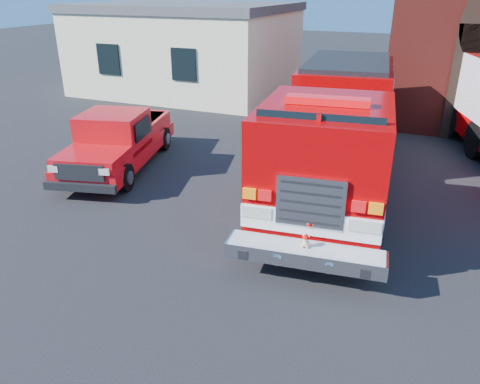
% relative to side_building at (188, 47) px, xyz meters
% --- Properties ---
extents(ground, '(100.00, 100.00, 0.00)m').
position_rel_side_building_xyz_m(ground, '(9.00, -13.00, -2.20)').
color(ground, black).
rests_on(ground, ground).
extents(side_building, '(10.20, 8.20, 4.35)m').
position_rel_side_building_xyz_m(side_building, '(0.00, 0.00, 0.00)').
color(side_building, '#EAECC4').
rests_on(side_building, ground).
extents(fire_engine, '(3.97, 10.39, 3.12)m').
position_rel_side_building_xyz_m(fire_engine, '(10.03, -9.88, -0.59)').
color(fire_engine, black).
rests_on(fire_engine, ground).
extents(pickup_truck, '(3.22, 5.71, 1.77)m').
position_rel_side_building_xyz_m(pickup_truck, '(3.67, -11.15, -1.37)').
color(pickup_truck, black).
rests_on(pickup_truck, ground).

